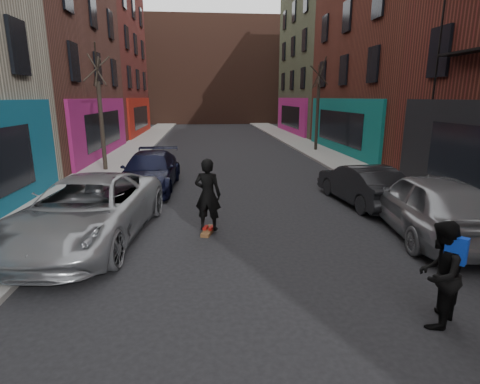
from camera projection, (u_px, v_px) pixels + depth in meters
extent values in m
cube|color=gray|center=(143.00, 142.00, 30.03)|extent=(2.50, 84.00, 0.13)
cube|color=gray|center=(295.00, 141.00, 31.19)|extent=(2.50, 84.00, 0.13)
cube|color=#47281E|center=(212.00, 73.00, 53.98)|extent=(40.00, 10.00, 14.00)
imported|color=#92959B|center=(88.00, 210.00, 9.44)|extent=(3.34, 6.10, 1.62)
imported|color=black|center=(150.00, 171.00, 14.83)|extent=(2.23, 5.08, 1.45)
imported|color=gray|center=(429.00, 204.00, 9.83)|extent=(2.61, 5.23, 1.71)
imported|color=black|center=(361.00, 184.00, 12.85)|extent=(1.89, 4.29, 1.37)
cube|color=brown|center=(209.00, 231.00, 10.17)|extent=(0.44, 0.83, 0.10)
imported|color=black|center=(208.00, 195.00, 9.92)|extent=(0.81, 0.65, 1.95)
imported|color=black|center=(439.00, 274.00, 5.88)|extent=(1.08, 1.06, 1.75)
cube|color=#0E35C4|center=(456.00, 250.00, 5.65)|extent=(0.30, 0.32, 0.42)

